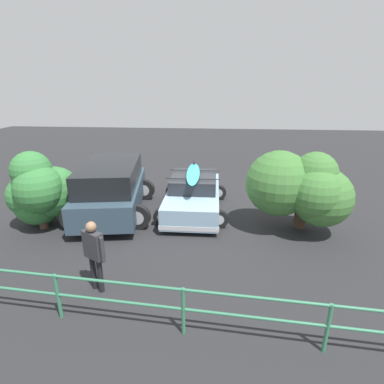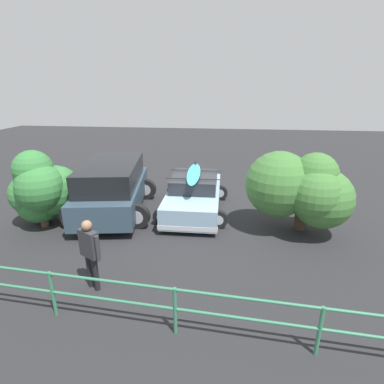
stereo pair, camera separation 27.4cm
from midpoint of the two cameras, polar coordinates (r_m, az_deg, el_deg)
name	(u,v)px [view 1 (the left image)]	position (r m, az deg, el deg)	size (l,w,h in m)	color
ground_plane	(192,212)	(10.82, -0.64, -3.89)	(44.00, 44.00, 0.02)	#28282B
sedan_car	(194,195)	(10.70, -0.44, -0.50)	(2.44, 4.06, 1.59)	#8CADC6
suv_car	(112,188)	(10.83, -15.75, 0.76)	(3.18, 4.70, 1.82)	#334756
person_bystander	(94,250)	(6.86, -19.29, -10.44)	(0.58, 0.40, 1.67)	black
railing_fence	(183,303)	(5.66, -3.16, -20.37)	(9.84, 0.83, 0.99)	#387F5B
bush_near_left	(301,188)	(9.37, 19.35, 0.69)	(3.08, 2.26, 2.53)	#4C3828
bush_near_right	(41,192)	(10.50, -27.52, 0.03)	(2.21, 2.03, 2.49)	#4C3828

